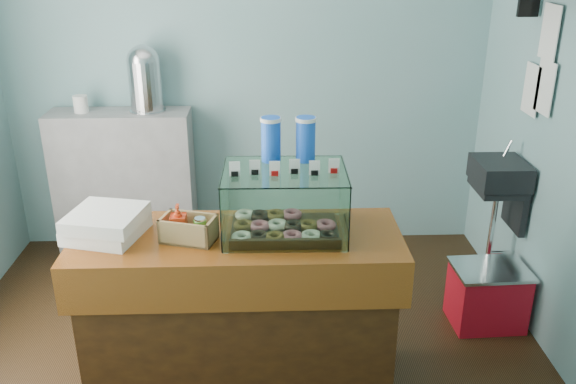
{
  "coord_description": "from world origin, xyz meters",
  "views": [
    {
      "loc": [
        0.15,
        -2.9,
        2.23
      ],
      "look_at": [
        0.25,
        -0.15,
        1.08
      ],
      "focal_mm": 38.0,
      "sensor_mm": 36.0,
      "label": 1
    }
  ],
  "objects_px": {
    "display_case": "(284,199)",
    "counter": "(240,313)",
    "coffee_urn": "(145,77)",
    "red_cooler": "(487,295)"
  },
  "relations": [
    {
      "from": "counter",
      "to": "red_cooler",
      "type": "distance_m",
      "value": 1.61
    },
    {
      "from": "counter",
      "to": "coffee_urn",
      "type": "height_order",
      "value": "coffee_urn"
    },
    {
      "from": "display_case",
      "to": "coffee_urn",
      "type": "bearing_deg",
      "value": 121.83
    },
    {
      "from": "display_case",
      "to": "coffee_urn",
      "type": "xyz_separation_m",
      "value": [
        -0.92,
        1.53,
        0.28
      ]
    },
    {
      "from": "display_case",
      "to": "counter",
      "type": "bearing_deg",
      "value": -165.51
    },
    {
      "from": "red_cooler",
      "to": "coffee_urn",
      "type": "bearing_deg",
      "value": 151.63
    },
    {
      "from": "display_case",
      "to": "coffee_urn",
      "type": "relative_size",
      "value": 1.28
    },
    {
      "from": "counter",
      "to": "display_case",
      "type": "xyz_separation_m",
      "value": [
        0.23,
        0.06,
        0.61
      ]
    },
    {
      "from": "counter",
      "to": "display_case",
      "type": "height_order",
      "value": "display_case"
    },
    {
      "from": "counter",
      "to": "red_cooler",
      "type": "xyz_separation_m",
      "value": [
        1.5,
        0.53,
        -0.26
      ]
    }
  ]
}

